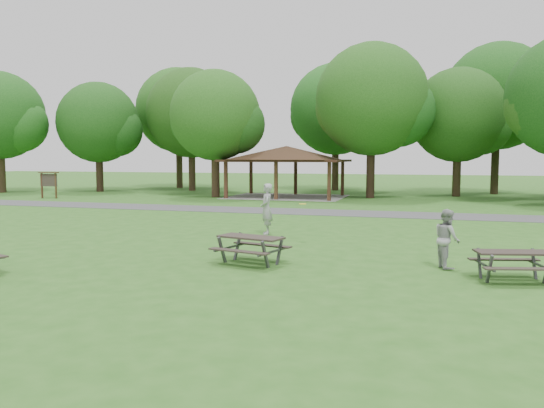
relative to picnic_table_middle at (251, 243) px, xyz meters
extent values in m
plane|color=#2A5F1B|center=(-1.60, -0.03, -0.58)|extent=(160.00, 160.00, 0.00)
cube|color=#434346|center=(-1.60, 13.97, -0.57)|extent=(120.00, 3.20, 0.02)
cube|color=#3A1F15|center=(-9.30, 21.27, 0.72)|extent=(0.22, 0.22, 2.60)
cube|color=#361D13|center=(-9.30, 26.67, 0.72)|extent=(0.22, 0.22, 2.60)
cube|color=#3C2416|center=(-5.60, 21.27, 0.72)|extent=(0.22, 0.22, 2.60)
cube|color=#311C12|center=(-5.60, 26.67, 0.72)|extent=(0.22, 0.22, 2.60)
cube|color=#372014|center=(-1.90, 21.27, 0.72)|extent=(0.22, 0.22, 2.60)
cube|color=#341E13|center=(-1.90, 26.67, 0.72)|extent=(0.22, 0.22, 2.60)
cube|color=black|center=(-5.60, 23.97, 2.10)|extent=(8.60, 6.60, 0.16)
pyramid|color=#301E13|center=(-5.60, 23.97, 2.68)|extent=(7.01, 7.01, 1.00)
cube|color=gray|center=(-5.60, 23.97, -0.57)|extent=(8.40, 6.40, 0.03)
cube|color=#3B1F15|center=(-22.20, 17.97, 0.32)|extent=(0.10, 0.10, 1.80)
cube|color=#3B2715|center=(-21.00, 17.97, 0.32)|extent=(0.10, 0.10, 1.80)
cube|color=#302822|center=(-21.60, 17.97, 0.72)|extent=(1.40, 0.06, 0.90)
cube|color=#371F16|center=(-21.60, 17.97, 1.27)|extent=(1.60, 0.30, 0.06)
cylinder|color=#312216|center=(-29.60, 21.97, 1.26)|extent=(0.60, 0.60, 3.67)
sphere|color=#184F16|center=(-27.98, 22.27, 5.07)|extent=(4.68, 4.68, 4.68)
cylinder|color=black|center=(-22.60, 25.47, 1.08)|extent=(0.60, 0.60, 3.32)
sphere|color=#154313|center=(-22.60, 25.47, 5.29)|extent=(6.80, 6.80, 6.80)
sphere|color=#134112|center=(-21.07, 25.77, 4.61)|extent=(4.42, 4.42, 4.42)
sphere|color=#134212|center=(-23.96, 25.27, 4.78)|extent=(4.08, 4.08, 4.08)
cylinder|color=#332116|center=(-15.60, 28.97, 1.34)|extent=(0.60, 0.60, 3.85)
sphere|color=#194012|center=(-15.60, 28.97, 6.19)|extent=(7.80, 7.80, 7.80)
sphere|color=#174012|center=(-13.85, 29.27, 5.41)|extent=(5.07, 5.07, 5.07)
sphere|color=#193F12|center=(-17.16, 28.77, 5.61)|extent=(4.68, 4.68, 4.68)
cylinder|color=#322116|center=(-10.60, 22.47, 1.17)|extent=(0.60, 0.60, 3.50)
sphere|color=#1D4E16|center=(-10.60, 22.47, 5.39)|extent=(6.60, 6.60, 6.60)
sphere|color=#144012|center=(-9.12, 22.77, 4.73)|extent=(4.29, 4.29, 4.29)
sphere|color=#164614|center=(-11.92, 22.27, 4.90)|extent=(3.96, 3.96, 3.96)
cylinder|color=black|center=(0.40, 24.97, 1.43)|extent=(0.60, 0.60, 4.02)
sphere|color=#1B4A15|center=(0.40, 24.97, 6.44)|extent=(8.00, 8.00, 8.00)
sphere|color=#144614|center=(2.20, 25.27, 5.64)|extent=(5.20, 5.20, 5.20)
sphere|color=#1F4A15|center=(-1.20, 24.77, 5.84)|extent=(4.80, 4.80, 4.80)
cylinder|color=black|center=(6.40, 28.47, 1.13)|extent=(0.60, 0.60, 3.43)
sphere|color=#184313|center=(6.40, 28.47, 5.47)|extent=(7.00, 7.00, 7.00)
sphere|color=#174914|center=(7.97, 28.77, 4.77)|extent=(4.55, 4.55, 4.55)
sphere|color=#1B3F12|center=(5.00, 28.27, 4.95)|extent=(4.20, 4.20, 4.20)
sphere|color=#1D4714|center=(10.92, 21.77, 5.42)|extent=(4.44, 4.44, 4.44)
cylinder|color=#312315|center=(-18.60, 32.47, 1.61)|extent=(0.60, 0.60, 4.38)
sphere|color=#1A4C15|center=(-18.60, 32.47, 6.79)|extent=(8.00, 8.00, 8.00)
sphere|color=#154212|center=(-16.80, 32.77, 5.99)|extent=(5.20, 5.20, 5.20)
sphere|color=#1F4814|center=(-20.20, 32.27, 6.19)|extent=(4.80, 4.80, 4.80)
cylinder|color=black|center=(-3.60, 32.97, 1.48)|extent=(0.60, 0.60, 4.13)
sphere|color=#164D17|center=(-3.60, 32.97, 6.55)|extent=(8.00, 8.00, 8.00)
sphere|color=#164D16|center=(-1.80, 33.27, 5.75)|extent=(5.20, 5.20, 5.20)
sphere|color=#154413|center=(-5.20, 32.77, 5.95)|extent=(4.80, 4.80, 4.80)
cylinder|color=black|center=(9.40, 31.97, 1.69)|extent=(0.60, 0.60, 4.55)
sphere|color=#144614|center=(9.40, 31.97, 7.12)|extent=(8.40, 8.40, 8.40)
sphere|color=#164513|center=(11.29, 32.27, 6.28)|extent=(5.46, 5.46, 5.46)
sphere|color=#174212|center=(7.72, 31.77, 6.49)|extent=(5.04, 5.04, 5.04)
cube|color=#2D2520|center=(0.00, 0.00, 0.16)|extent=(1.93, 1.13, 0.05)
cube|color=#2E2621|center=(-0.14, -0.58, -0.14)|extent=(1.82, 0.68, 0.04)
cube|color=black|center=(0.14, 0.58, -0.14)|extent=(1.82, 0.68, 0.04)
cube|color=#424244|center=(-0.77, -0.20, -0.21)|extent=(0.15, 0.38, 0.79)
cube|color=#424244|center=(-0.59, 0.53, -0.21)|extent=(0.15, 0.38, 0.79)
cube|color=#3C3C3E|center=(-0.68, 0.17, -0.18)|extent=(0.41, 1.45, 0.05)
cube|color=#444446|center=(0.59, -0.53, -0.21)|extent=(0.15, 0.38, 0.79)
cube|color=#3D3D3F|center=(0.77, 0.20, -0.21)|extent=(0.15, 0.38, 0.79)
cube|color=#454548|center=(0.68, -0.17, -0.18)|extent=(0.41, 1.45, 0.05)
cube|color=#2A231E|center=(6.59, -0.12, 0.11)|extent=(1.80, 1.05, 0.05)
cube|color=#302922|center=(6.72, -0.66, -0.17)|extent=(1.70, 0.63, 0.04)
cube|color=#302922|center=(6.46, 0.42, -0.17)|extent=(1.70, 0.63, 0.04)
cube|color=#464649|center=(6.04, -0.62, -0.24)|extent=(0.14, 0.36, 0.73)
cube|color=#404043|center=(5.88, 0.06, -0.24)|extent=(0.14, 0.36, 0.73)
cube|color=#3D3D3F|center=(5.96, -0.28, -0.21)|extent=(0.38, 1.35, 0.05)
cube|color=#424245|center=(7.14, 0.37, -0.24)|extent=(0.14, 0.36, 0.73)
cube|color=#464548|center=(7.22, 0.03, -0.21)|extent=(0.38, 1.35, 0.05)
cylinder|color=yellow|center=(0.41, 4.31, 0.72)|extent=(0.27, 0.27, 0.02)
imported|color=#99999C|center=(-1.29, 5.51, 0.39)|extent=(0.67, 0.82, 1.93)
imported|color=#A0A0A2|center=(5.14, 0.97, 0.21)|extent=(0.82, 0.92, 1.57)
camera|label=1|loc=(4.76, -13.58, 2.34)|focal=35.00mm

